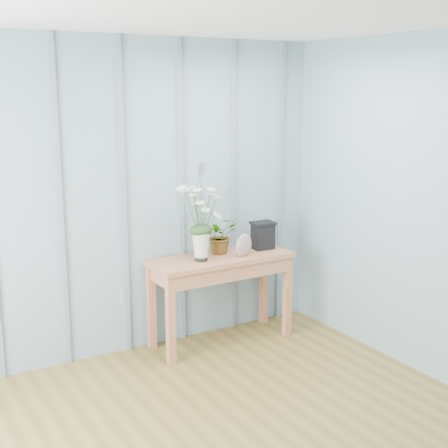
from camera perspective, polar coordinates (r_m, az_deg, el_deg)
room_shell at (r=3.54m, az=-5.39°, el=10.36°), size 4.00×4.50×2.50m
sideboard at (r=5.17m, az=-0.28°, el=-4.17°), size 1.20×0.45×0.75m
daisy_vase at (r=4.91m, az=-2.14°, el=1.21°), size 0.46×0.35×0.65m
spider_plant at (r=5.20m, az=-0.35°, el=-1.04°), size 0.28×0.24×0.30m
felt_disc_vessel at (r=5.11m, az=1.82°, el=-1.95°), size 0.20×0.11×0.19m
carved_box at (r=5.35m, az=3.57°, el=-1.01°), size 0.21×0.17×0.24m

